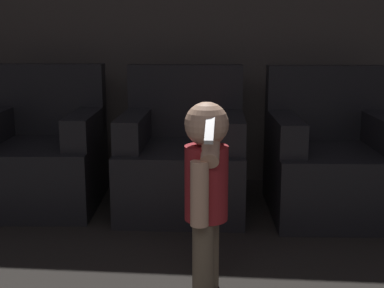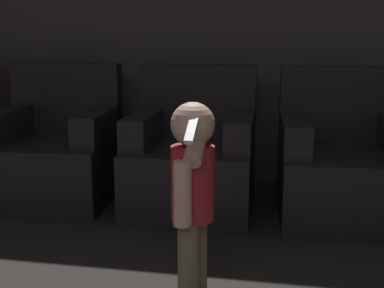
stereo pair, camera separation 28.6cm
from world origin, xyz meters
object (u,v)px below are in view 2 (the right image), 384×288
person_toddler (192,184)px  armchair_middle (193,159)px  armchair_right (343,166)px  armchair_left (56,153)px

person_toddler → armchair_middle: bearing=-159.0°
person_toddler → armchair_right: bearing=158.5°
armchair_right → armchair_left: bearing=175.6°
armchair_left → armchair_middle: 0.97m
armchair_middle → armchair_right: 0.96m
armchair_left → armchair_right: 1.93m
armchair_middle → person_toddler: armchair_middle is taller
armchair_middle → armchair_right: bearing=-2.3°
armchair_right → person_toddler: armchair_right is taller
armchair_left → armchair_middle: same height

